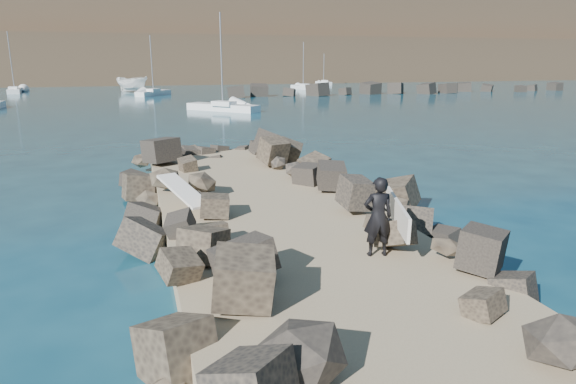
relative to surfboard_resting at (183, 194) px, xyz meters
name	(u,v)px	position (x,y,z in m)	size (l,w,h in m)	color
ground	(278,236)	(2.38, -1.30, -1.04)	(800.00, 800.00, 0.00)	#0F384C
jetty	(300,251)	(2.38, -3.30, -0.74)	(6.00, 26.00, 0.60)	#8C7759
riprap_left	(173,248)	(-0.52, -2.80, -0.54)	(2.60, 22.00, 1.00)	#272421
riprap_right	(400,226)	(5.28, -2.80, -0.54)	(2.60, 22.00, 1.00)	black
breakwater_secondary	(409,89)	(37.38, 53.70, -0.44)	(52.00, 4.00, 1.20)	black
headland	(173,23)	(12.38, 158.70, 14.96)	(360.00, 140.00, 32.00)	#2D4919
surfboard_resting	(183,194)	(0.00, 0.00, 0.00)	(0.57, 2.30, 0.08)	white
boat_imported	(133,84)	(-1.19, 68.64, 0.16)	(2.33, 6.18, 2.39)	white
surfer_with_board	(381,216)	(3.71, -4.73, 0.43)	(1.11, 2.09, 1.73)	black
sailboat_f	(324,83)	(34.78, 82.29, -0.69)	(1.82, 4.97, 6.10)	white
sailboat_d	(303,87)	(25.90, 68.05, -0.69)	(2.59, 6.47, 7.71)	white
sailboat_c	(223,107)	(6.93, 34.87, -0.69)	(6.37, 6.71, 9.10)	white
sailboat_b	(154,93)	(1.48, 59.53, -0.69)	(5.04, 6.30, 8.09)	white
sailboat_e	(15,91)	(-18.03, 71.45, -0.69)	(2.60, 7.58, 8.92)	white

